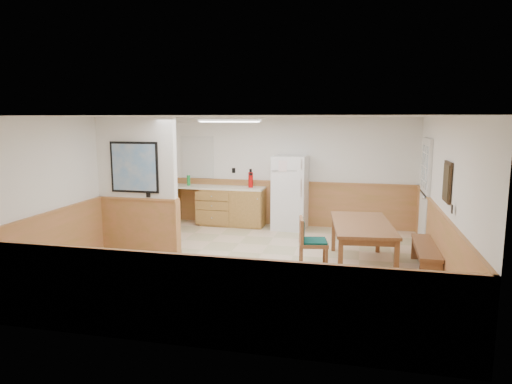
% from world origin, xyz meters
% --- Properties ---
extents(ground, '(6.00, 6.00, 0.00)m').
position_xyz_m(ground, '(0.00, 0.00, 0.00)').
color(ground, beige).
rests_on(ground, ground).
extents(ceiling, '(6.00, 6.00, 0.02)m').
position_xyz_m(ceiling, '(0.00, 0.00, 2.50)').
color(ceiling, silver).
rests_on(ceiling, back_wall).
extents(back_wall, '(6.00, 0.02, 2.50)m').
position_xyz_m(back_wall, '(0.00, 3.00, 1.25)').
color(back_wall, white).
rests_on(back_wall, ground).
extents(right_wall, '(0.02, 6.00, 2.50)m').
position_xyz_m(right_wall, '(3.00, 0.00, 1.25)').
color(right_wall, white).
rests_on(right_wall, ground).
extents(left_wall, '(0.02, 6.00, 2.50)m').
position_xyz_m(left_wall, '(-3.00, 0.00, 1.25)').
color(left_wall, white).
rests_on(left_wall, ground).
extents(wainscot_back, '(6.00, 0.04, 1.00)m').
position_xyz_m(wainscot_back, '(0.00, 2.98, 0.50)').
color(wainscot_back, '#C2744D').
rests_on(wainscot_back, ground).
extents(wainscot_right, '(0.04, 6.00, 1.00)m').
position_xyz_m(wainscot_right, '(2.98, 0.00, 0.50)').
color(wainscot_right, '#C2744D').
rests_on(wainscot_right, ground).
extents(wainscot_left, '(0.04, 6.00, 1.00)m').
position_xyz_m(wainscot_left, '(-2.98, 0.00, 0.50)').
color(wainscot_left, '#C2744D').
rests_on(wainscot_left, ground).
extents(partition_wall, '(1.50, 0.20, 2.50)m').
position_xyz_m(partition_wall, '(-2.25, 0.19, 1.23)').
color(partition_wall, white).
rests_on(partition_wall, ground).
extents(kitchen_counter, '(2.20, 0.61, 1.00)m').
position_xyz_m(kitchen_counter, '(-1.21, 2.68, 0.46)').
color(kitchen_counter, '#B0803E').
rests_on(kitchen_counter, ground).
extents(exterior_door, '(0.07, 1.02, 2.15)m').
position_xyz_m(exterior_door, '(2.96, 1.90, 1.05)').
color(exterior_door, silver).
rests_on(exterior_door, ground).
extents(kitchen_window, '(0.80, 0.04, 1.00)m').
position_xyz_m(kitchen_window, '(-2.10, 2.98, 1.55)').
color(kitchen_window, silver).
rests_on(kitchen_window, back_wall).
extents(wall_painting, '(0.04, 0.50, 0.60)m').
position_xyz_m(wall_painting, '(2.97, -0.30, 1.55)').
color(wall_painting, '#302113').
rests_on(wall_painting, right_wall).
extents(fluorescent_fixture, '(1.20, 0.30, 0.09)m').
position_xyz_m(fluorescent_fixture, '(-0.80, 1.30, 2.45)').
color(fluorescent_fixture, silver).
rests_on(fluorescent_fixture, ceiling).
extents(refrigerator, '(0.76, 0.74, 1.66)m').
position_xyz_m(refrigerator, '(0.21, 2.63, 0.83)').
color(refrigerator, white).
rests_on(refrigerator, ground).
extents(dining_table, '(1.14, 1.97, 0.75)m').
position_xyz_m(dining_table, '(1.78, 0.24, 0.66)').
color(dining_table, brown).
rests_on(dining_table, ground).
extents(dining_bench, '(0.37, 1.54, 0.45)m').
position_xyz_m(dining_bench, '(2.80, 0.16, 0.34)').
color(dining_bench, brown).
rests_on(dining_bench, ground).
extents(dining_chair, '(0.71, 0.54, 0.85)m').
position_xyz_m(dining_chair, '(0.92, -0.04, 0.49)').
color(dining_chair, brown).
rests_on(dining_chair, ground).
extents(fire_extinguisher, '(0.13, 0.13, 0.43)m').
position_xyz_m(fire_extinguisher, '(-0.72, 2.71, 1.09)').
color(fire_extinguisher, '#C00A0A').
rests_on(fire_extinguisher, kitchen_counter).
extents(soap_bottle, '(0.10, 0.10, 0.24)m').
position_xyz_m(soap_bottle, '(-2.23, 2.70, 1.02)').
color(soap_bottle, green).
rests_on(soap_bottle, kitchen_counter).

